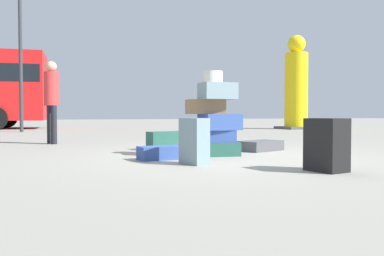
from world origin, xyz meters
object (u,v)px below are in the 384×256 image
suitcase_teal_right_side (166,140)px  suitcase_slate_foreground_near (194,141)px  person_bearded_onlooker (52,95)px  suitcase_navy_white_trunk (165,153)px  suitcase_black_upright_blue (327,145)px  yellow_dummy_statue (296,88)px  suitcase_charcoal_left_side (260,146)px  suitcase_tower (214,121)px  lamp_post (20,12)px

suitcase_teal_right_side → suitcase_slate_foreground_near: 2.18m
suitcase_teal_right_side → person_bearded_onlooker: 2.92m
person_bearded_onlooker → suitcase_navy_white_trunk: bearing=1.2°
suitcase_slate_foreground_near → suitcase_black_upright_blue: bearing=-66.1°
suitcase_teal_right_side → yellow_dummy_statue: size_ratio=0.17×
suitcase_charcoal_left_side → suitcase_navy_white_trunk: 2.01m
suitcase_teal_right_side → suitcase_charcoal_left_side: size_ratio=0.88×
suitcase_black_upright_blue → person_bearded_onlooker: bearing=104.8°
suitcase_navy_white_trunk → yellow_dummy_statue: yellow_dummy_statue is taller
suitcase_tower → suitcase_teal_right_side: size_ratio=1.93×
suitcase_tower → suitcase_navy_white_trunk: bearing=-164.7°
suitcase_slate_foreground_near → lamp_post: 11.44m
suitcase_tower → suitcase_black_upright_blue: (0.49, -1.97, -0.22)m
person_bearded_onlooker → suitcase_tower: bearing=13.3°
person_bearded_onlooker → yellow_dummy_statue: bearing=99.5°
person_bearded_onlooker → lamp_post: lamp_post is taller
suitcase_teal_right_side → suitcase_black_upright_blue: size_ratio=1.13×
suitcase_navy_white_trunk → suitcase_slate_foreground_near: 0.71m
suitcase_navy_white_trunk → suitcase_slate_foreground_near: bearing=-80.5°
suitcase_tower → suitcase_charcoal_left_side: size_ratio=1.69×
suitcase_charcoal_left_side → suitcase_black_upright_blue: suitcase_black_upright_blue is taller
suitcase_navy_white_trunk → suitcase_charcoal_left_side: bearing=14.6°
suitcase_black_upright_blue → lamp_post: (-3.55, 11.60, 3.80)m
suitcase_slate_foreground_near → person_bearded_onlooker: size_ratio=0.33×
suitcase_charcoal_left_side → suitcase_navy_white_trunk: (-1.88, -0.71, 0.01)m
suitcase_teal_right_side → suitcase_black_upright_blue: bearing=-85.7°
suitcase_slate_foreground_near → lamp_post: (-2.42, 10.51, 3.80)m
suitcase_black_upright_blue → yellow_dummy_statue: 12.82m
suitcase_navy_white_trunk → suitcase_slate_foreground_near: (0.18, -0.66, 0.19)m
suitcase_charcoal_left_side → suitcase_black_upright_blue: bearing=-124.9°
suitcase_slate_foreground_near → suitcase_black_upright_blue: suitcase_black_upright_blue is taller
suitcase_navy_white_trunk → suitcase_black_upright_blue: bearing=-59.1°
suitcase_navy_white_trunk → suitcase_black_upright_blue: (1.31, -1.74, 0.20)m
suitcase_charcoal_left_side → lamp_post: (-4.12, 9.14, 4.00)m
suitcase_slate_foreground_near → lamp_post: lamp_post is taller
suitcase_slate_foreground_near → lamp_post: bearing=80.6°
person_bearded_onlooker → yellow_dummy_statue: (9.57, 5.41, 0.68)m
yellow_dummy_statue → lamp_post: (-10.42, 0.86, 2.40)m
suitcase_black_upright_blue → lamp_post: bearing=95.0°
suitcase_tower → yellow_dummy_statue: yellow_dummy_statue is taller
suitcase_tower → person_bearded_onlooker: size_ratio=0.73×
suitcase_black_upright_blue → yellow_dummy_statue: (6.87, 10.74, 1.40)m
suitcase_tower → yellow_dummy_statue: bearing=50.0°
suitcase_tower → person_bearded_onlooker: (-2.21, 3.36, 0.50)m
suitcase_charcoal_left_side → lamp_post: size_ratio=0.12×
suitcase_navy_white_trunk → person_bearded_onlooker: 3.96m
suitcase_tower → suitcase_teal_right_side: (-0.36, 1.27, -0.36)m
suitcase_black_upright_blue → yellow_dummy_statue: size_ratio=0.15×
suitcase_navy_white_trunk → lamp_post: 10.87m
suitcase_tower → lamp_post: (-3.06, 9.63, 3.57)m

